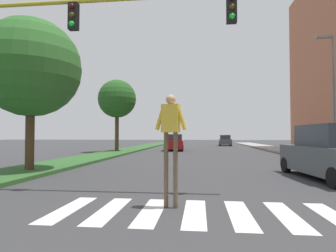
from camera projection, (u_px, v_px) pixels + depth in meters
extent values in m
plane|color=#38383A|center=(203.00, 151.00, 27.52)|extent=(140.00, 140.00, 0.00)
cube|color=silver|center=(69.00, 209.00, 6.04)|extent=(0.45, 2.20, 0.01)
cube|color=silver|center=(109.00, 210.00, 5.93)|extent=(0.45, 2.20, 0.01)
cube|color=silver|center=(151.00, 211.00, 5.83)|extent=(0.45, 2.20, 0.01)
cube|color=silver|center=(195.00, 213.00, 5.73)|extent=(0.45, 2.20, 0.01)
cube|color=silver|center=(240.00, 214.00, 5.63)|extent=(0.45, 2.20, 0.01)
cube|color=silver|center=(287.00, 216.00, 5.53)|extent=(0.45, 2.20, 0.01)
cube|color=silver|center=(335.00, 217.00, 5.43)|extent=(0.45, 2.20, 0.01)
cube|color=#2D5B28|center=(122.00, 151.00, 26.39)|extent=(2.77, 64.00, 0.15)
cylinder|color=#4C3823|center=(30.00, 133.00, 11.81)|extent=(0.36, 0.36, 3.06)
sphere|color=#2D6628|center=(31.00, 68.00, 11.90)|extent=(4.16, 4.16, 4.16)
cylinder|color=#4C3823|center=(117.00, 130.00, 26.30)|extent=(0.36, 0.36, 3.80)
sphere|color=#23561E|center=(117.00, 99.00, 26.40)|extent=(3.56, 3.56, 3.56)
cube|color=#9E9991|center=(297.00, 153.00, 24.63)|extent=(3.00, 64.00, 0.15)
cube|color=black|center=(74.00, 17.00, 8.32)|extent=(0.28, 0.20, 0.80)
sphere|color=#4C0C0C|center=(72.00, 6.00, 8.21)|extent=(0.16, 0.16, 0.16)
sphere|color=#4C380F|center=(72.00, 15.00, 8.20)|extent=(0.16, 0.16, 0.16)
sphere|color=#19D833|center=(72.00, 24.00, 8.19)|extent=(0.16, 0.16, 0.16)
cube|color=black|center=(232.00, 9.00, 7.81)|extent=(0.28, 0.20, 0.80)
sphere|color=#4C380F|center=(232.00, 7.00, 7.69)|extent=(0.16, 0.16, 0.16)
sphere|color=#19D833|center=(232.00, 16.00, 7.68)|extent=(0.16, 0.16, 0.16)
cylinder|color=slate|center=(333.00, 97.00, 16.82)|extent=(0.14, 0.14, 7.50)
cube|color=gray|center=(324.00, 37.00, 17.00)|extent=(0.90, 0.24, 0.16)
cylinder|color=brown|center=(176.00, 170.00, 6.16)|extent=(0.12, 0.12, 1.65)
cylinder|color=brown|center=(166.00, 170.00, 6.23)|extent=(0.12, 0.12, 1.65)
cube|color=gold|center=(171.00, 118.00, 6.23)|extent=(0.42, 0.32, 0.62)
cylinder|color=gold|center=(181.00, 117.00, 6.15)|extent=(0.28, 0.15, 0.58)
cylinder|color=gold|center=(161.00, 117.00, 6.31)|extent=(0.28, 0.15, 0.58)
sphere|color=tan|center=(171.00, 100.00, 6.24)|extent=(0.26, 0.26, 0.22)
cube|color=#474C51|center=(330.00, 160.00, 10.15)|extent=(2.28, 4.74, 0.96)
cube|color=#2D333D|center=(333.00, 136.00, 9.95)|extent=(1.88, 2.66, 0.79)
cylinder|color=black|center=(286.00, 165.00, 12.01)|extent=(0.27, 0.66, 0.64)
cylinder|color=black|center=(327.00, 165.00, 11.96)|extent=(0.27, 0.66, 0.64)
cylinder|color=black|center=(335.00, 178.00, 8.31)|extent=(0.27, 0.66, 0.64)
cube|color=maroon|center=(174.00, 145.00, 29.28)|extent=(2.06, 4.54, 0.81)
cube|color=#2D333D|center=(174.00, 137.00, 29.08)|extent=(1.72, 2.08, 0.66)
cylinder|color=black|center=(167.00, 147.00, 31.10)|extent=(0.25, 0.65, 0.64)
cylinder|color=black|center=(182.00, 147.00, 30.99)|extent=(0.25, 0.65, 0.64)
cylinder|color=black|center=(165.00, 148.00, 27.55)|extent=(0.25, 0.65, 0.64)
cylinder|color=black|center=(182.00, 148.00, 27.45)|extent=(0.25, 0.65, 0.64)
cube|color=#474C51|center=(225.00, 142.00, 42.77)|extent=(1.89, 4.31, 0.77)
cube|color=#2D333D|center=(225.00, 137.00, 43.00)|extent=(1.59, 1.97, 0.63)
cylinder|color=black|center=(231.00, 144.00, 40.98)|extent=(0.24, 0.65, 0.64)
cylinder|color=black|center=(220.00, 144.00, 41.22)|extent=(0.24, 0.65, 0.64)
cylinder|color=black|center=(230.00, 143.00, 44.30)|extent=(0.24, 0.65, 0.64)
cylinder|color=black|center=(220.00, 143.00, 44.53)|extent=(0.24, 0.65, 0.64)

